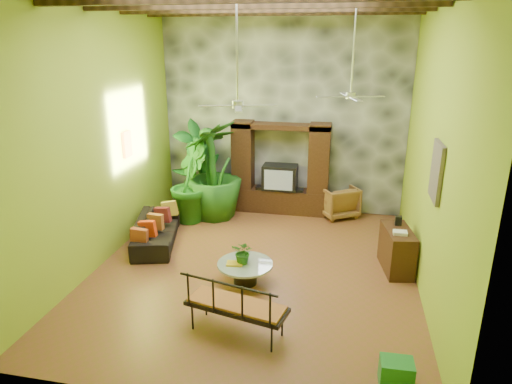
% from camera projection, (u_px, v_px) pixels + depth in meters
% --- Properties ---
extents(ground, '(7.00, 7.00, 0.00)m').
position_uv_depth(ground, '(255.00, 269.00, 8.81)').
color(ground, brown).
rests_on(ground, ground).
extents(back_wall, '(6.00, 0.02, 5.00)m').
position_uv_depth(back_wall, '(283.00, 111.00, 11.24)').
color(back_wall, '#9FBA2A').
rests_on(back_wall, ground).
extents(left_wall, '(0.02, 7.00, 5.00)m').
position_uv_depth(left_wall, '(99.00, 135.00, 8.56)').
color(left_wall, '#9FBA2A').
rests_on(left_wall, ground).
extents(right_wall, '(0.02, 7.00, 5.00)m').
position_uv_depth(right_wall, '(435.00, 150.00, 7.43)').
color(right_wall, '#9FBA2A').
rests_on(right_wall, ground).
extents(stone_accent_wall, '(5.98, 0.10, 4.98)m').
position_uv_depth(stone_accent_wall, '(283.00, 112.00, 11.19)').
color(stone_accent_wall, '#373A3E').
rests_on(stone_accent_wall, ground).
extents(ceiling_beams, '(5.95, 5.36, 0.22)m').
position_uv_depth(ceiling_beams, '(255.00, 2.00, 7.26)').
color(ceiling_beams, '#362311').
rests_on(ceiling_beams, ceiling).
extents(entertainment_center, '(2.40, 0.55, 2.30)m').
position_uv_depth(entertainment_center, '(280.00, 175.00, 11.40)').
color(entertainment_center, black).
rests_on(entertainment_center, ground).
extents(ceiling_fan_front, '(1.28, 1.28, 1.86)m').
position_uv_depth(ceiling_fan_front, '(238.00, 92.00, 7.37)').
color(ceiling_fan_front, silver).
rests_on(ceiling_fan_front, ceiling).
extents(ceiling_fan_back, '(1.28, 1.28, 1.86)m').
position_uv_depth(ceiling_fan_back, '(351.00, 85.00, 8.52)').
color(ceiling_fan_back, silver).
rests_on(ceiling_fan_back, ceiling).
extents(wall_art_mask, '(0.06, 0.32, 0.55)m').
position_uv_depth(wall_art_mask, '(127.00, 144.00, 9.61)').
color(wall_art_mask, '#BF8516').
rests_on(wall_art_mask, left_wall).
extents(wall_art_painting, '(0.06, 0.70, 0.90)m').
position_uv_depth(wall_art_painting, '(437.00, 172.00, 6.95)').
color(wall_art_painting, '#22557F').
rests_on(wall_art_painting, right_wall).
extents(sofa, '(1.27, 2.14, 0.59)m').
position_uv_depth(sofa, '(156.00, 230.00, 9.82)').
color(sofa, black).
rests_on(sofa, ground).
extents(wicker_armchair, '(1.16, 1.17, 0.78)m').
position_uv_depth(wicker_armchair, '(338.00, 201.00, 11.29)').
color(wicker_armchair, olive).
rests_on(wicker_armchair, ground).
extents(tall_plant_a, '(1.43, 1.44, 2.30)m').
position_uv_depth(tall_plant_a, '(199.00, 166.00, 11.55)').
color(tall_plant_a, '#175A1E').
rests_on(tall_plant_a, ground).
extents(tall_plant_b, '(1.09, 1.24, 1.94)m').
position_uv_depth(tall_plant_b, '(189.00, 182.00, 10.87)').
color(tall_plant_b, '#1E651A').
rests_on(tall_plant_b, ground).
extents(tall_plant_c, '(1.78, 1.78, 2.40)m').
position_uv_depth(tall_plant_c, '(214.00, 170.00, 10.99)').
color(tall_plant_c, '#1F5917').
rests_on(tall_plant_c, ground).
extents(coffee_table, '(1.00, 1.00, 0.40)m').
position_uv_depth(coffee_table, '(245.00, 270.00, 8.22)').
color(coffee_table, black).
rests_on(coffee_table, ground).
extents(centerpiece_plant, '(0.45, 0.41, 0.44)m').
position_uv_depth(centerpiece_plant, '(243.00, 252.00, 8.10)').
color(centerpiece_plant, '#225717').
rests_on(centerpiece_plant, coffee_table).
extents(yellow_tray, '(0.31, 0.24, 0.03)m').
position_uv_depth(yellow_tray, '(235.00, 263.00, 8.13)').
color(yellow_tray, gold).
rests_on(yellow_tray, coffee_table).
extents(iron_bench, '(1.61, 0.89, 0.57)m').
position_uv_depth(iron_bench, '(235.00, 304.00, 6.67)').
color(iron_bench, black).
rests_on(iron_bench, ground).
extents(side_console, '(0.63, 1.09, 0.83)m').
position_uv_depth(side_console, '(397.00, 250.00, 8.66)').
color(side_console, '#332110').
rests_on(side_console, ground).
extents(green_bin, '(0.42, 0.32, 0.36)m').
position_uv_depth(green_bin, '(396.00, 373.00, 5.82)').
color(green_bin, '#1C6B25').
rests_on(green_bin, ground).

